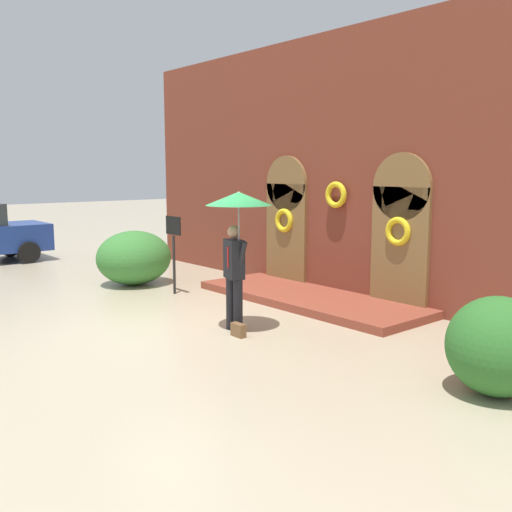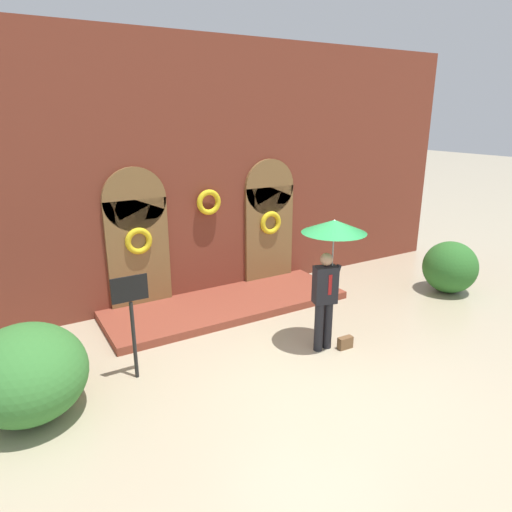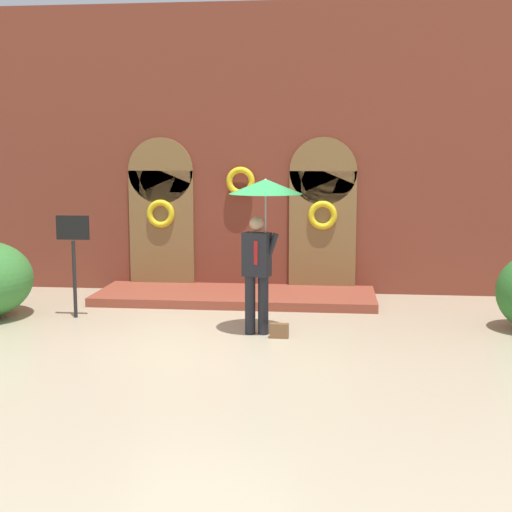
# 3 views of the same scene
# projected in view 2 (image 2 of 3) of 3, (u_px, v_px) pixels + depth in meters

# --- Properties ---
(ground_plane) EXTENTS (80.00, 80.00, 0.00)m
(ground_plane) POSITION_uv_depth(u_px,v_px,m) (313.00, 374.00, 7.42)
(ground_plane) COLOR tan
(building_facade) EXTENTS (14.00, 2.30, 5.60)m
(building_facade) POSITION_uv_depth(u_px,v_px,m) (202.00, 179.00, 10.03)
(building_facade) COLOR brown
(building_facade) RESTS_ON ground
(person_with_umbrella) EXTENTS (1.10, 1.10, 2.36)m
(person_with_umbrella) POSITION_uv_depth(u_px,v_px,m) (332.00, 246.00, 7.69)
(person_with_umbrella) COLOR black
(person_with_umbrella) RESTS_ON ground
(handbag) EXTENTS (0.28, 0.13, 0.22)m
(handbag) POSITION_uv_depth(u_px,v_px,m) (345.00, 343.00, 8.20)
(handbag) COLOR brown
(handbag) RESTS_ON ground
(sign_post) EXTENTS (0.56, 0.06, 1.72)m
(sign_post) POSITION_uv_depth(u_px,v_px,m) (131.00, 311.00, 6.99)
(sign_post) COLOR black
(sign_post) RESTS_ON ground
(shrub_left) EXTENTS (1.61, 1.81, 1.29)m
(shrub_left) POSITION_uv_depth(u_px,v_px,m) (27.00, 372.00, 6.27)
(shrub_left) COLOR #387A33
(shrub_left) RESTS_ON ground
(shrub_right) EXTENTS (1.23, 1.24, 1.21)m
(shrub_right) POSITION_uv_depth(u_px,v_px,m) (450.00, 267.00, 10.68)
(shrub_right) COLOR #2D6B28
(shrub_right) RESTS_ON ground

